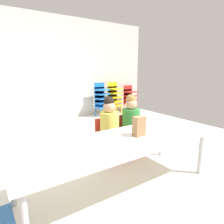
# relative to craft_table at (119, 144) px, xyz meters

# --- Properties ---
(ground_plane) EXTENTS (6.15, 5.56, 0.02)m
(ground_plane) POSITION_rel_craft_table_xyz_m (0.10, 0.62, -0.52)
(ground_plane) COLOR silver
(back_wall) EXTENTS (6.15, 0.10, 2.57)m
(back_wall) POSITION_rel_craft_table_xyz_m (0.10, 3.40, 0.78)
(back_wall) COLOR beige
(back_wall) RESTS_ON ground_plane
(craft_table) EXTENTS (2.18, 0.76, 0.55)m
(craft_table) POSITION_rel_craft_table_xyz_m (0.00, 0.00, 0.00)
(craft_table) COLOR white
(craft_table) RESTS_ON ground_plane
(seated_child_near_camera) EXTENTS (0.32, 0.32, 0.92)m
(seated_child_near_camera) POSITION_rel_craft_table_xyz_m (0.27, 0.61, 0.05)
(seated_child_near_camera) COLOR red
(seated_child_near_camera) RESTS_ON ground_plane
(seated_child_middle_seat) EXTENTS (0.32, 0.31, 0.92)m
(seated_child_middle_seat) POSITION_rel_craft_table_xyz_m (0.65, 0.61, 0.05)
(seated_child_middle_seat) COLOR red
(seated_child_middle_seat) RESTS_ON ground_plane
(kid_chair_blue_stack) EXTENTS (0.32, 0.30, 0.92)m
(kid_chair_blue_stack) POSITION_rel_craft_table_xyz_m (1.60, 3.02, 0.01)
(kid_chair_blue_stack) COLOR blue
(kid_chair_blue_stack) RESTS_ON ground_plane
(kid_chair_yellow_stack) EXTENTS (0.32, 0.30, 0.92)m
(kid_chair_yellow_stack) POSITION_rel_craft_table_xyz_m (2.03, 3.02, 0.01)
(kid_chair_yellow_stack) COLOR yellow
(kid_chair_yellow_stack) RESTS_ON ground_plane
(kid_chair_red_stack) EXTENTS (0.32, 0.30, 0.80)m
(kid_chair_red_stack) POSITION_rel_craft_table_xyz_m (2.60, 3.02, -0.05)
(kid_chair_red_stack) COLOR red
(kid_chair_red_stack) RESTS_ON ground_plane
(paper_bag_brown) EXTENTS (0.13, 0.09, 0.22)m
(paper_bag_brown) POSITION_rel_craft_table_xyz_m (0.27, -0.00, 0.15)
(paper_bag_brown) COLOR #9E754C
(paper_bag_brown) RESTS_ON craft_table
(paper_plate_near_edge) EXTENTS (0.18, 0.18, 0.01)m
(paper_plate_near_edge) POSITION_rel_craft_table_xyz_m (0.07, 0.16, 0.04)
(paper_plate_near_edge) COLOR white
(paper_plate_near_edge) RESTS_ON craft_table
(paper_plate_center_table) EXTENTS (0.18, 0.18, 0.01)m
(paper_plate_center_table) POSITION_rel_craft_table_xyz_m (-0.58, -0.11, 0.04)
(paper_plate_center_table) COLOR white
(paper_plate_center_table) RESTS_ON craft_table
(donut_powdered_on_plate) EXTENTS (0.10, 0.10, 0.03)m
(donut_powdered_on_plate) POSITION_rel_craft_table_xyz_m (0.07, 0.16, 0.06)
(donut_powdered_on_plate) COLOR white
(donut_powdered_on_plate) RESTS_ON craft_table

